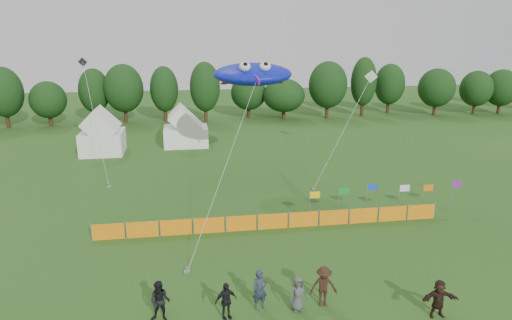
{
  "coord_description": "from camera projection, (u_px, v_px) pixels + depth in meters",
  "views": [
    {
      "loc": [
        -3.74,
        -17.82,
        12.04
      ],
      "look_at": [
        0.0,
        6.0,
        5.2
      ],
      "focal_mm": 32.0,
      "sensor_mm": 36.0,
      "label": 1
    }
  ],
  "objects": [
    {
      "name": "tent_right",
      "position": [
        186.0,
        130.0,
        49.3
      ],
      "size": [
        4.75,
        3.8,
        3.35
      ],
      "color": "white",
      "rests_on": "ground"
    },
    {
      "name": "spectator_d",
      "position": [
        226.0,
        301.0,
        19.61
      ],
      "size": [
        1.07,
        0.69,
        1.7
      ],
      "primitive_type": "imported",
      "rotation": [
        0.0,
        0.0,
        0.3
      ],
      "color": "black",
      "rests_on": "ground"
    },
    {
      "name": "small_kite_dark",
      "position": [
        92.0,
        107.0,
        40.32
      ],
      "size": [
        3.7,
        10.29,
        9.67
      ],
      "color": "black",
      "rests_on": "ground"
    },
    {
      "name": "small_kite_white",
      "position": [
        355.0,
        108.0,
        39.05
      ],
      "size": [
        7.44,
        6.34,
        8.71
      ],
      "color": "white",
      "rests_on": "ground"
    },
    {
      "name": "stingray_kite",
      "position": [
        252.0,
        74.0,
        36.6
      ],
      "size": [
        9.41,
        23.35,
        9.86
      ],
      "color": "#0E1CD2",
      "rests_on": "ground"
    },
    {
      "name": "ground",
      "position": [
        276.0,
        305.0,
        20.78
      ],
      "size": [
        160.0,
        160.0,
        0.0
      ],
      "primitive_type": "plane",
      "color": "#234C16",
      "rests_on": "ground"
    },
    {
      "name": "spectator_f",
      "position": [
        439.0,
        299.0,
        19.73
      ],
      "size": [
        1.64,
        0.61,
        1.74
      ],
      "primitive_type": "imported",
      "rotation": [
        0.0,
        0.0,
        -0.06
      ],
      "color": "black",
      "rests_on": "ground"
    },
    {
      "name": "spectator_a",
      "position": [
        260.0,
        290.0,
        20.31
      ],
      "size": [
        0.75,
        0.56,
        1.85
      ],
      "primitive_type": "imported",
      "rotation": [
        0.0,
        0.0,
        0.18
      ],
      "color": "#272D41",
      "rests_on": "ground"
    },
    {
      "name": "barrier_fence",
      "position": [
        273.0,
        221.0,
        28.66
      ],
      "size": [
        21.9,
        0.06,
        1.0
      ],
      "color": "orange",
      "rests_on": "ground"
    },
    {
      "name": "tent_left",
      "position": [
        102.0,
        135.0,
        46.07
      ],
      "size": [
        4.22,
        4.22,
        3.72
      ],
      "color": "white",
      "rests_on": "ground"
    },
    {
      "name": "treeline",
      "position": [
        224.0,
        90.0,
        62.58
      ],
      "size": [
        104.57,
        8.78,
        8.36
      ],
      "color": "#382314",
      "rests_on": "ground"
    },
    {
      "name": "spectator_e",
      "position": [
        298.0,
        294.0,
        20.21
      ],
      "size": [
        0.87,
        0.64,
        1.63
      ],
      "primitive_type": "imported",
      "rotation": [
        0.0,
        0.0,
        0.17
      ],
      "color": "#47484C",
      "rests_on": "ground"
    },
    {
      "name": "flag_row",
      "position": [
        385.0,
        196.0,
        30.38
      ],
      "size": [
        10.73,
        0.61,
        2.28
      ],
      "color": "gray",
      "rests_on": "ground"
    },
    {
      "name": "spectator_c",
      "position": [
        324.0,
        286.0,
        20.51
      ],
      "size": [
        1.31,
        0.85,
        1.92
      ],
      "primitive_type": "imported",
      "rotation": [
        0.0,
        0.0,
        -0.11
      ],
      "color": "black",
      "rests_on": "ground"
    },
    {
      "name": "spectator_b",
      "position": [
        160.0,
        301.0,
        19.44
      ],
      "size": [
        1.03,
        0.88,
        1.85
      ],
      "primitive_type": "imported",
      "rotation": [
        0.0,
        0.0,
        -0.22
      ],
      "color": "black",
      "rests_on": "ground"
    }
  ]
}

